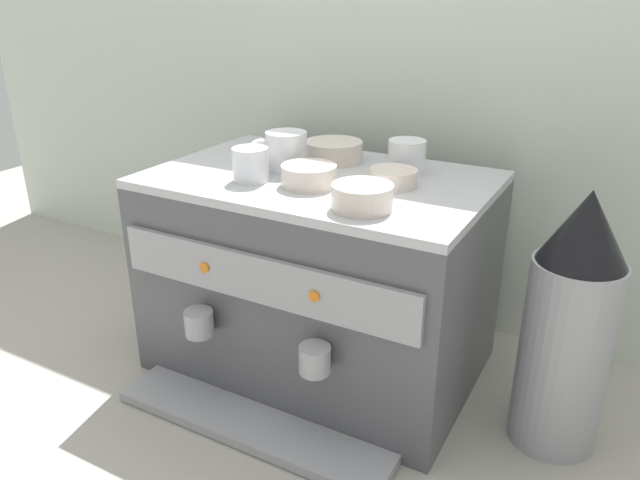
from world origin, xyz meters
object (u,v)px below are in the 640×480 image
ceramic_bowl_1 (309,176)px  ceramic_bowl_3 (333,151)px  ceramic_cup_0 (285,151)px  ceramic_cup_2 (406,156)px  ceramic_cup_1 (250,164)px  ceramic_bowl_2 (362,197)px  coffee_grinder (569,327)px  ceramic_bowl_0 (393,178)px  espresso_machine (319,275)px  milk_pitcher (170,293)px

ceramic_bowl_1 → ceramic_bowl_3: bearing=103.3°
ceramic_bowl_1 → ceramic_bowl_3: size_ratio=0.84×
ceramic_cup_0 → ceramic_cup_2: (0.22, 0.10, -0.01)m
ceramic_cup_1 → ceramic_bowl_2: ceramic_cup_1 is taller
ceramic_cup_2 → ceramic_bowl_3: (-0.17, 0.01, -0.01)m
ceramic_cup_2 → ceramic_bowl_3: bearing=176.4°
ceramic_cup_2 → coffee_grinder: (0.36, -0.11, -0.23)m
ceramic_cup_0 → coffee_grinder: 0.63m
ceramic_bowl_1 → ceramic_bowl_2: size_ratio=1.01×
ceramic_cup_0 → ceramic_bowl_2: bearing=-30.1°
coffee_grinder → ceramic_bowl_1: bearing=-173.5°
ceramic_bowl_0 → ceramic_cup_1: bearing=-158.9°
ceramic_bowl_2 → coffee_grinder: size_ratio=0.22×
ceramic_bowl_0 → ceramic_bowl_2: bearing=-88.3°
ceramic_cup_0 → ceramic_bowl_0: ceramic_cup_0 is taller
ceramic_cup_2 → ceramic_cup_0: bearing=-155.5°
ceramic_bowl_2 → espresso_machine: bearing=139.7°
ceramic_cup_2 → ceramic_bowl_0: size_ratio=1.15×
espresso_machine → ceramic_cup_0: (-0.08, 0.00, 0.26)m
ceramic_cup_1 → ceramic_bowl_0: ceramic_cup_1 is taller
ceramic_bowl_1 → ceramic_bowl_2: ceramic_bowl_2 is taller
ceramic_cup_1 → ceramic_bowl_2: bearing=-10.1°
ceramic_cup_2 → ceramic_bowl_3: size_ratio=0.83×
ceramic_cup_0 → milk_pitcher: ceramic_cup_0 is taller
espresso_machine → ceramic_cup_1: size_ratio=7.07×
ceramic_cup_0 → milk_pitcher: size_ratio=1.00×
ceramic_cup_1 → ceramic_cup_2: (0.24, 0.19, 0.00)m
ceramic_bowl_0 → coffee_grinder: 0.41m
milk_pitcher → ceramic_cup_0: bearing=-1.1°
ceramic_bowl_1 → milk_pitcher: 0.61m
ceramic_cup_0 → milk_pitcher: bearing=178.9°
ceramic_cup_1 → ceramic_bowl_1: ceramic_cup_1 is taller
ceramic_cup_1 → ceramic_bowl_3: 0.22m
ceramic_bowl_1 → milk_pitcher: (-0.46, 0.07, -0.40)m
coffee_grinder → ceramic_cup_1: bearing=-172.5°
ceramic_bowl_0 → coffee_grinder: size_ratio=0.19×
ceramic_cup_0 → ceramic_bowl_0: 0.24m
ceramic_cup_0 → ceramic_bowl_3: 0.12m
ceramic_bowl_3 → milk_pitcher: ceramic_bowl_3 is taller
espresso_machine → ceramic_bowl_0: size_ratio=7.41×
ceramic_cup_2 → ceramic_bowl_0: bearing=-82.7°
espresso_machine → ceramic_cup_0: 0.27m
ceramic_bowl_2 → ceramic_bowl_1: bearing=154.1°
milk_pitcher → ceramic_bowl_2: bearing=-13.6°
ceramic_cup_1 → coffee_grinder: size_ratio=0.19×
ceramic_bowl_2 → milk_pitcher: 0.73m
ceramic_bowl_1 → ceramic_bowl_2: 0.16m
ceramic_bowl_1 → ceramic_bowl_0: bearing=28.2°
espresso_machine → ceramic_cup_2: size_ratio=6.44×
espresso_machine → ceramic_cup_2: 0.31m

